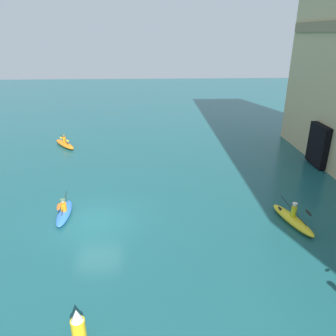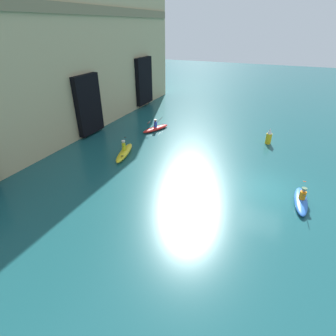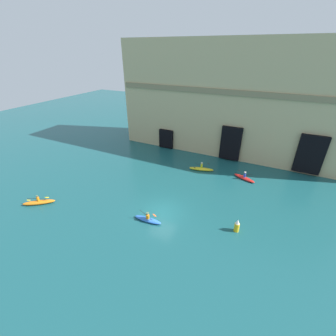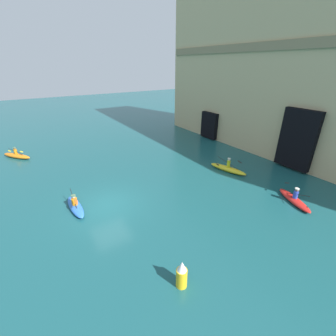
{
  "view_description": "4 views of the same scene",
  "coord_description": "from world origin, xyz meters",
  "px_view_note": "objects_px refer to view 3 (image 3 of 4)",
  "views": [
    {
      "loc": [
        15.52,
        3.17,
        9.5
      ],
      "look_at": [
        -2.49,
        4.05,
        2.04
      ],
      "focal_mm": 35.0,
      "sensor_mm": 36.0,
      "label": 1
    },
    {
      "loc": [
        -14.71,
        0.23,
        8.9
      ],
      "look_at": [
        -1.97,
        5.76,
        1.26
      ],
      "focal_mm": 28.0,
      "sensor_mm": 36.0,
      "label": 2
    },
    {
      "loc": [
        8.72,
        -16.51,
        15.26
      ],
      "look_at": [
        -2.27,
        5.91,
        1.92
      ],
      "focal_mm": 24.0,
      "sensor_mm": 36.0,
      "label": 3
    },
    {
      "loc": [
        12.67,
        -3.41,
        8.54
      ],
      "look_at": [
        -0.82,
        5.34,
        1.05
      ],
      "focal_mm": 24.0,
      "sensor_mm": 36.0,
      "label": 4
    }
  ],
  "objects_px": {
    "kayak_blue": "(148,219)",
    "kayak_red": "(244,178)",
    "kayak_orange": "(39,202)",
    "marker_buoy": "(237,226)",
    "kayak_yellow": "(201,169)"
  },
  "relations": [
    {
      "from": "kayak_red",
      "to": "kayak_blue",
      "type": "bearing_deg",
      "value": 83.43
    },
    {
      "from": "marker_buoy",
      "to": "kayak_red",
      "type": "bearing_deg",
      "value": 95.38
    },
    {
      "from": "kayak_blue",
      "to": "marker_buoy",
      "type": "relative_size",
      "value": 2.18
    },
    {
      "from": "kayak_blue",
      "to": "kayak_red",
      "type": "height_order",
      "value": "kayak_blue"
    },
    {
      "from": "kayak_yellow",
      "to": "marker_buoy",
      "type": "distance_m",
      "value": 12.08
    },
    {
      "from": "kayak_orange",
      "to": "kayak_yellow",
      "type": "xyz_separation_m",
      "value": [
        13.63,
        15.35,
        0.01
      ]
    },
    {
      "from": "kayak_red",
      "to": "marker_buoy",
      "type": "xyz_separation_m",
      "value": [
        0.95,
        -10.13,
        0.41
      ]
    },
    {
      "from": "kayak_blue",
      "to": "kayak_yellow",
      "type": "relative_size",
      "value": 0.85
    },
    {
      "from": "marker_buoy",
      "to": "kayak_orange",
      "type": "bearing_deg",
      "value": -165.26
    },
    {
      "from": "kayak_blue",
      "to": "kayak_red",
      "type": "relative_size",
      "value": 0.96
    },
    {
      "from": "kayak_orange",
      "to": "kayak_yellow",
      "type": "height_order",
      "value": "kayak_yellow"
    },
    {
      "from": "kayak_blue",
      "to": "kayak_red",
      "type": "bearing_deg",
      "value": -122.31
    },
    {
      "from": "kayak_blue",
      "to": "marker_buoy",
      "type": "height_order",
      "value": "marker_buoy"
    },
    {
      "from": "kayak_orange",
      "to": "marker_buoy",
      "type": "bearing_deg",
      "value": -22.76
    },
    {
      "from": "kayak_blue",
      "to": "kayak_orange",
      "type": "bearing_deg",
      "value": 10.92
    }
  ]
}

